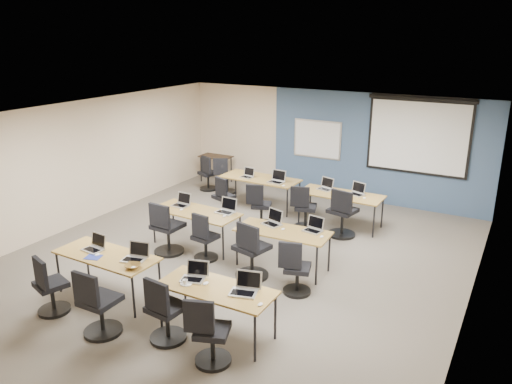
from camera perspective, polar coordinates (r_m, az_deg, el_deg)
The scene contains 58 objects.
floor at distance 9.50m, azimuth -1.99°, elevation -7.62°, with size 8.00×9.00×0.02m, color #6B6354.
ceiling at distance 8.69m, azimuth -2.18°, elevation 8.67°, with size 8.00×9.00×0.02m, color white.
wall_back at distance 12.93m, azimuth 8.35°, elevation 5.47°, with size 8.00×0.04×2.70m, color beige.
wall_front at distance 5.95m, azimuth -25.63°, elevation -11.48°, with size 8.00×0.04×2.70m, color beige.
wall_left at distance 11.52m, azimuth -19.38°, elevation 3.11°, with size 0.04×9.00×2.70m, color beige.
wall_right at distance 7.83m, azimuth 23.91°, elevation -4.22°, with size 0.04×9.00×2.70m, color beige.
blue_accent_panel at distance 12.52m, azimuth 13.65°, elevation 4.75°, with size 5.50×0.04×2.70m, color #3D5977.
whiteboard at distance 12.95m, azimuth 7.01°, elevation 6.00°, with size 1.28×0.03×0.98m.
projector_screen at distance 12.14m, azimuth 18.08°, elevation 6.56°, with size 2.40×0.10×1.82m.
training_table_front_left at distance 8.31m, azimuth -16.71°, elevation -7.15°, with size 1.73×0.72×0.73m.
training_table_front_right at distance 7.03m, azimuth -4.55°, elevation -11.20°, with size 1.66×0.69×0.73m.
training_table_mid_left at distance 9.87m, azimuth -6.89°, elevation -2.42°, with size 1.77×0.74×0.73m.
training_table_mid_right at distance 8.88m, azimuth 3.06°, elevation -4.71°, with size 1.68×0.70×0.73m.
training_table_back_left at distance 12.01m, azimuth 0.46°, elevation 1.44°, with size 1.91×0.80×0.73m.
training_table_back_right at distance 10.98m, azimuth 9.68°, elevation -0.43°, with size 1.81×0.75×0.73m.
laptop_0 at distance 8.50m, azimuth -17.94°, elevation -5.88°, with size 0.33×0.28×0.25m.
mouse_0 at distance 8.29m, azimuth -17.69°, elevation -6.84°, with size 0.06×0.10×0.03m, color white.
task_chair_0 at distance 8.22m, azimuth -22.54°, elevation -10.30°, with size 0.49×0.48×0.97m.
laptop_1 at distance 7.98m, azimuth -13.60°, elevation -7.06°, with size 0.34×0.29×0.26m.
mouse_1 at distance 7.72m, azimuth -13.87°, elevation -8.39°, with size 0.06×0.09×0.03m, color white.
task_chair_1 at distance 7.45m, azimuth -17.64°, elevation -12.53°, with size 0.54×0.54×1.02m.
laptop_2 at distance 7.24m, azimuth -7.03°, elevation -9.38°, with size 0.33×0.28×0.25m.
mouse_2 at distance 7.10m, azimuth -5.77°, elevation -10.35°, with size 0.07×0.10×0.04m, color white.
task_chair_2 at distance 7.10m, azimuth -10.40°, elevation -13.66°, with size 0.51×0.51×0.99m.
laptop_3 at distance 6.85m, azimuth -1.23°, elevation -10.86°, with size 0.36×0.31×0.27m.
mouse_3 at distance 6.58m, azimuth 0.50°, elevation -12.73°, with size 0.06×0.09×0.03m, color white.
task_chair_3 at distance 6.62m, azimuth -5.39°, elevation -16.16°, with size 0.50×0.48×0.97m.
laptop_4 at distance 10.19m, azimuth -8.49°, elevation -1.20°, with size 0.33×0.28×0.25m.
mouse_4 at distance 9.94m, azimuth -8.53°, elevation -2.00°, with size 0.06×0.09×0.03m, color white.
task_chair_4 at distance 9.69m, azimuth -10.20°, elevation -4.55°, with size 0.58×0.58×1.05m.
laptop_5 at distance 9.73m, azimuth -3.40°, elevation -1.94°, with size 0.35×0.30×0.27m.
mouse_5 at distance 9.50m, azimuth -3.67°, elevation -2.78°, with size 0.06×0.09×0.03m, color white.
task_chair_5 at distance 9.34m, azimuth -5.93°, elevation -5.57°, with size 0.46×0.46×0.94m.
laptop_6 at distance 9.13m, azimuth 1.94°, elevation -3.29°, with size 0.34×0.29×0.26m.
mouse_6 at distance 8.90m, azimuth 3.11°, elevation -4.25°, with size 0.06×0.09×0.03m, color white.
task_chair_6 at distance 8.63m, azimuth -0.57°, elevation -7.15°, with size 0.58×0.58×1.05m.
laptop_7 at distance 8.88m, azimuth 6.62°, elevation -4.04°, with size 0.32×0.27×0.24m.
mouse_7 at distance 8.64m, azimuth 7.52°, elevation -5.08°, with size 0.06×0.10×0.03m, color white.
task_chair_7 at distance 8.17m, azimuth 4.51°, elevation -9.12°, with size 0.47×0.46×0.95m.
laptop_8 at distance 12.03m, azimuth -0.97°, elevation 1.97°, with size 0.30×0.25×0.23m.
mouse_8 at distance 11.92m, azimuth -0.92°, elevation 1.58°, with size 0.06×0.09×0.03m, color white.
task_chair_8 at distance 11.51m, azimuth -3.78°, elevation -0.90°, with size 0.48×0.46×0.95m.
laptop_9 at distance 11.64m, azimuth 2.41°, elevation 1.45°, with size 0.36×0.31×0.27m.
mouse_9 at distance 11.37m, azimuth 3.16°, elevation 0.73°, with size 0.06×0.09×0.03m, color white.
task_chair_9 at distance 10.94m, azimuth 0.41°, elevation -1.87°, with size 0.49×0.47×0.95m.
laptop_10 at distance 11.22m, azimuth 7.98°, elevation 0.62°, with size 0.33×0.28×0.25m.
mouse_10 at distance 11.04m, azimuth 8.77°, elevation 0.01°, with size 0.06×0.09×0.03m, color white.
task_chair_10 at distance 10.79m, azimuth 5.51°, elevation -2.18°, with size 0.51×0.50×0.98m.
laptop_11 at distance 10.99m, azimuth 11.49°, elevation 0.06°, with size 0.33×0.28×0.25m.
mouse_11 at distance 10.75m, azimuth 12.28°, elevation -0.68°, with size 0.06×0.09×0.03m, color white.
task_chair_11 at distance 10.47m, azimuth 9.80°, elevation -2.79°, with size 0.58×0.58×1.05m.
blue_mousepad at distance 8.25m, azimuth -18.09°, elevation -7.08°, with size 0.24×0.20×0.01m, color navy.
snack_bowl at distance 7.73m, azimuth -13.90°, elevation -8.21°, with size 0.24×0.24×0.06m, color brown.
snack_plate at distance 7.14m, azimuth -7.99°, elevation -10.32°, with size 0.17×0.17×0.01m, color white.
coffee_cup at distance 7.10m, azimuth -8.11°, elevation -10.22°, with size 0.06×0.06×0.05m, color silver.
utility_table at distance 14.11m, azimuth -4.61°, elevation 3.75°, with size 0.89×0.50×0.75m.
spare_chair_a at distance 13.14m, azimuth -3.50°, elevation 1.54°, with size 0.53×0.48×0.96m.
spare_chair_b at distance 13.42m, azimuth -5.55°, elevation 1.82°, with size 0.51×0.48×0.96m.
Camera 1 is at (4.47, -7.32, 4.10)m, focal length 35.00 mm.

